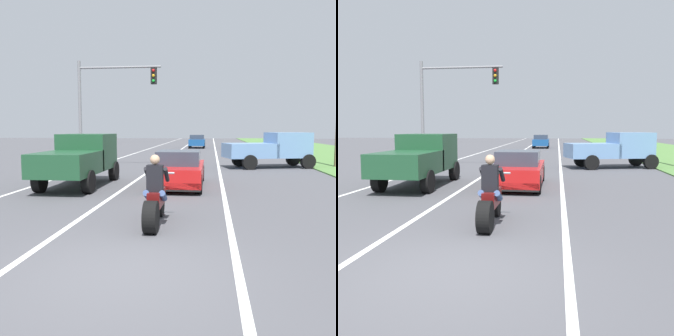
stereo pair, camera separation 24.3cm
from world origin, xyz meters
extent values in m
plane|color=#4C4C51|center=(0.00, 0.00, 0.00)|extent=(160.00, 160.00, 0.00)
cube|color=white|center=(-5.40, 20.00, 0.00)|extent=(0.14, 120.00, 0.01)
cube|color=white|center=(1.80, 20.00, 0.00)|extent=(0.14, 120.00, 0.01)
cube|color=white|center=(-1.80, 20.00, 0.00)|extent=(0.14, 120.00, 0.01)
cylinder|color=black|center=(0.12, 2.15, 0.35)|extent=(0.28, 0.69, 0.69)
cylinder|color=black|center=(0.12, 3.70, 0.31)|extent=(0.12, 0.63, 0.63)
cube|color=#590F0F|center=(0.12, 2.98, 0.61)|extent=(0.28, 1.10, 0.36)
cylinder|color=#B2B2B7|center=(0.12, 3.62, 0.68)|extent=(0.08, 0.36, 0.73)
cylinder|color=#A5A5AA|center=(0.12, 3.60, 1.11)|extent=(0.70, 0.05, 0.05)
cube|color=black|center=(0.12, 2.75, 1.09)|extent=(0.36, 0.24, 0.60)
sphere|color=tan|center=(0.12, 2.75, 1.51)|extent=(0.22, 0.22, 0.22)
cylinder|color=#384C7A|center=(-0.06, 2.78, 0.69)|extent=(0.14, 0.47, 0.32)
cylinder|color=black|center=(-0.10, 3.05, 1.14)|extent=(0.10, 0.51, 0.40)
cylinder|color=#384C7A|center=(0.30, 2.78, 0.69)|extent=(0.14, 0.47, 0.32)
cylinder|color=black|center=(0.34, 3.05, 1.14)|extent=(0.10, 0.51, 0.40)
cube|color=red|center=(0.16, 8.70, 0.53)|extent=(1.80, 4.30, 0.64)
cube|color=#333D4C|center=(0.16, 8.50, 1.11)|extent=(1.56, 1.70, 0.52)
cube|color=black|center=(0.16, 6.65, 0.29)|extent=(1.76, 0.20, 0.28)
cylinder|color=black|center=(-0.64, 10.30, 0.32)|extent=(0.24, 0.64, 0.64)
cylinder|color=black|center=(0.96, 10.30, 0.32)|extent=(0.24, 0.64, 0.64)
cylinder|color=black|center=(-0.64, 7.10, 0.32)|extent=(0.24, 0.64, 0.64)
cylinder|color=black|center=(0.96, 7.10, 0.32)|extent=(0.24, 0.64, 0.64)
cube|color=#1E4C2D|center=(-3.63, 9.28, 1.28)|extent=(1.90, 2.10, 1.40)
cube|color=#333D4C|center=(-3.63, 9.63, 1.67)|extent=(1.67, 0.29, 0.57)
cube|color=#1E4C2D|center=(-3.63, 7.03, 0.98)|extent=(1.90, 2.70, 0.80)
cylinder|color=black|center=(-4.50, 10.08, 0.40)|extent=(0.28, 0.80, 0.80)
cylinder|color=black|center=(-2.76, 10.08, 0.40)|extent=(0.28, 0.80, 0.80)
cylinder|color=black|center=(-4.50, 6.73, 0.40)|extent=(0.28, 0.80, 0.80)
cylinder|color=black|center=(-2.76, 6.73, 0.40)|extent=(0.28, 0.80, 0.80)
cube|color=#6B93C6|center=(5.66, 16.41, 1.28)|extent=(2.52, 2.38, 1.40)
cube|color=#333D4C|center=(6.00, 16.50, 1.67)|extent=(0.71, 1.69, 0.57)
cube|color=#6B93C6|center=(3.49, 15.82, 0.98)|extent=(3.10, 2.53, 0.80)
cylinder|color=black|center=(6.21, 17.45, 0.40)|extent=(0.85, 0.48, 0.80)
cylinder|color=black|center=(6.66, 15.77, 0.40)|extent=(0.85, 0.48, 0.80)
cylinder|color=black|center=(2.98, 16.59, 0.40)|extent=(0.85, 0.48, 0.80)
cylinder|color=black|center=(3.43, 14.91, 0.40)|extent=(0.85, 0.48, 0.80)
cylinder|color=gray|center=(-6.12, 15.47, 3.00)|extent=(0.18, 0.18, 6.00)
cylinder|color=gray|center=(-3.78, 15.47, 5.60)|extent=(4.67, 0.12, 0.12)
cube|color=black|center=(-1.85, 15.47, 5.10)|extent=(0.32, 0.24, 0.90)
sphere|color=red|center=(-1.85, 15.33, 5.38)|extent=(0.16, 0.16, 0.16)
sphere|color=orange|center=(-1.85, 15.33, 5.10)|extent=(0.16, 0.16, 0.16)
sphere|color=green|center=(-1.85, 15.33, 4.82)|extent=(0.16, 0.16, 0.16)
cube|color=#194C8C|center=(-0.25, 37.54, 0.65)|extent=(1.76, 4.00, 0.70)
cube|color=#333D4C|center=(-0.25, 37.34, 1.25)|extent=(1.56, 2.00, 0.50)
cylinder|color=black|center=(-1.05, 38.94, 0.30)|extent=(0.20, 0.60, 0.60)
cylinder|color=black|center=(0.55, 38.94, 0.30)|extent=(0.20, 0.60, 0.60)
cylinder|color=black|center=(-1.05, 36.14, 0.30)|extent=(0.20, 0.60, 0.60)
cylinder|color=black|center=(0.55, 36.14, 0.30)|extent=(0.20, 0.60, 0.60)
camera|label=1|loc=(1.36, -5.45, 2.19)|focal=40.07mm
camera|label=2|loc=(1.60, -5.42, 2.19)|focal=40.07mm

